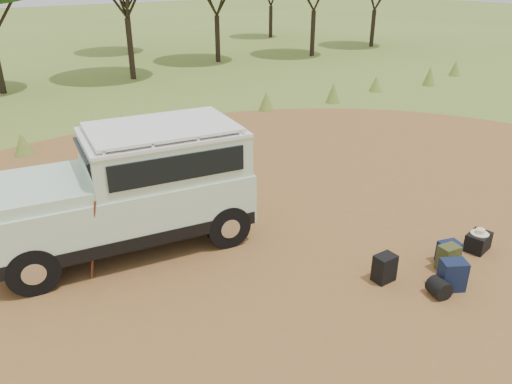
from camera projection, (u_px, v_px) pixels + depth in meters
ground at (290, 258)px, 9.86m from camera, size 140.00×140.00×0.00m
dirt_clearing at (290, 258)px, 9.86m from camera, size 23.00×23.00×0.01m
grass_fringe at (128, 129)px, 16.22m from camera, size 36.60×1.60×0.90m
safari_vehicle at (132, 192)px, 9.86m from camera, size 5.29×2.73×2.46m
walking_staff at (93, 241)px, 8.88m from camera, size 0.27×0.24×1.59m
backpack_black at (384, 268)px, 9.04m from camera, size 0.39×0.29×0.53m
backpack_navy at (452, 275)px, 8.81m from camera, size 0.53×0.48×0.57m
backpack_olive at (448, 258)px, 9.37m from camera, size 0.40×0.32×0.51m
duffel_navy at (449, 252)px, 9.62m from camera, size 0.46×0.39×0.44m
hard_case at (478, 242)px, 10.06m from camera, size 0.59×0.47×0.37m
stuff_sack at (439, 288)px, 8.66m from camera, size 0.41×0.41×0.34m
safari_hat at (480, 232)px, 9.97m from camera, size 0.35×0.35×0.10m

